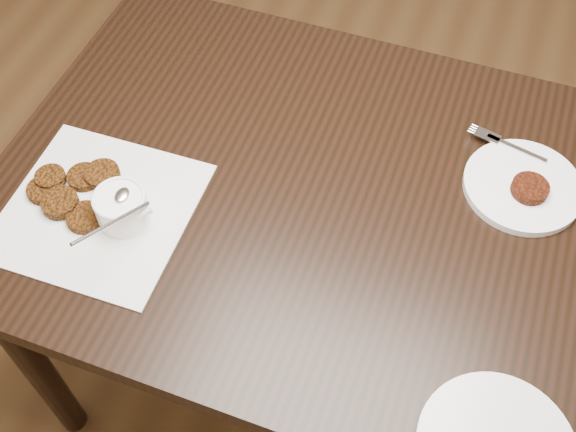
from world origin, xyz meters
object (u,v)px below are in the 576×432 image
object	(u,v)px
sauce_ramekin	(118,197)
plate_with_patty	(524,183)
table	(348,306)
napkin	(99,210)

from	to	relation	value
sauce_ramekin	plate_with_patty	world-z (taller)	sauce_ramekin
table	napkin	xyz separation A→B (m)	(-0.43, -0.17, 0.38)
table	plate_with_patty	xyz separation A→B (m)	(0.26, 0.13, 0.39)
sauce_ramekin	plate_with_patty	bearing A→B (deg)	25.61
table	napkin	world-z (taller)	napkin
sauce_ramekin	plate_with_patty	size ratio (longest dim) A/B	0.60
table	napkin	distance (m)	0.60
table	sauce_ramekin	world-z (taller)	sauce_ramekin
table	napkin	bearing A→B (deg)	-158.42
napkin	sauce_ramekin	world-z (taller)	sauce_ramekin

